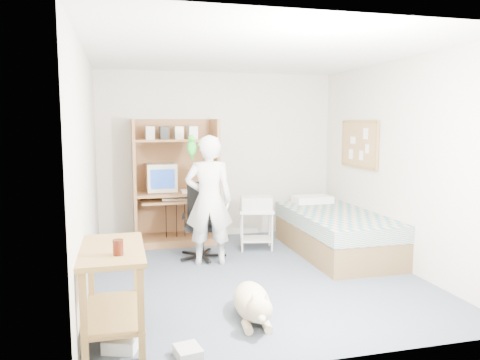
% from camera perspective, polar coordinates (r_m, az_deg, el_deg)
% --- Properties ---
extents(floor, '(4.00, 4.00, 0.00)m').
position_cam_1_polar(floor, '(5.50, 1.81, -11.53)').
color(floor, '#444F5C').
rests_on(floor, ground).
extents(wall_back, '(3.60, 0.02, 2.50)m').
position_cam_1_polar(wall_back, '(7.17, -2.62, 3.02)').
color(wall_back, beige).
rests_on(wall_back, floor).
extents(wall_right, '(0.02, 4.00, 2.50)m').
position_cam_1_polar(wall_right, '(6.00, 18.62, 1.87)').
color(wall_right, beige).
rests_on(wall_right, floor).
extents(wall_left, '(0.02, 4.00, 2.50)m').
position_cam_1_polar(wall_left, '(5.04, -18.18, 0.97)').
color(wall_left, beige).
rests_on(wall_left, floor).
extents(ceiling, '(3.60, 4.00, 0.02)m').
position_cam_1_polar(ceiling, '(5.27, 1.92, 15.20)').
color(ceiling, white).
rests_on(ceiling, wall_back).
extents(computer_hutch, '(1.20, 0.63, 1.80)m').
position_cam_1_polar(computer_hutch, '(6.85, -7.89, -0.84)').
color(computer_hutch, brown).
rests_on(computer_hutch, floor).
extents(bed, '(1.02, 2.02, 0.66)m').
position_cam_1_polar(bed, '(6.43, 11.51, -6.26)').
color(bed, brown).
rests_on(bed, floor).
extents(side_desk, '(0.50, 1.00, 0.75)m').
position_cam_1_polar(side_desk, '(4.01, -15.22, -11.51)').
color(side_desk, brown).
rests_on(side_desk, floor).
extents(corkboard, '(0.04, 0.94, 0.66)m').
position_cam_1_polar(corkboard, '(6.74, 14.32, 4.25)').
color(corkboard, '#9D7246').
rests_on(corkboard, wall_right).
extents(office_chair, '(0.54, 0.54, 0.96)m').
position_cam_1_polar(office_chair, '(6.14, -4.68, -6.25)').
color(office_chair, black).
rests_on(office_chair, floor).
extents(person, '(0.64, 0.48, 1.60)m').
position_cam_1_polar(person, '(5.76, -3.82, -2.48)').
color(person, silver).
rests_on(person, floor).
extents(parrot, '(0.12, 0.21, 0.32)m').
position_cam_1_polar(parrot, '(5.67, -5.90, 4.09)').
color(parrot, '#138424').
rests_on(parrot, person).
extents(dog, '(0.39, 0.99, 0.37)m').
position_cam_1_polar(dog, '(4.30, 1.55, -14.67)').
color(dog, '#CEB28A').
rests_on(dog, floor).
extents(printer_cart, '(0.53, 0.46, 0.56)m').
position_cam_1_polar(printer_cart, '(6.51, 1.99, -5.23)').
color(printer_cart, silver).
rests_on(printer_cart, floor).
extents(printer, '(0.48, 0.40, 0.18)m').
position_cam_1_polar(printer, '(6.45, 2.00, -2.82)').
color(printer, beige).
rests_on(printer, printer_cart).
extents(crt_monitor, '(0.42, 0.45, 0.39)m').
position_cam_1_polar(crt_monitor, '(6.82, -9.58, 0.34)').
color(crt_monitor, beige).
rests_on(crt_monitor, computer_hutch).
extents(keyboard, '(0.47, 0.23, 0.03)m').
position_cam_1_polar(keyboard, '(6.72, -7.49, -2.29)').
color(keyboard, beige).
rests_on(keyboard, computer_hutch).
extents(pencil_cup, '(0.08, 0.08, 0.12)m').
position_cam_1_polar(pencil_cup, '(6.81, -5.15, -0.86)').
color(pencil_cup, yellow).
rests_on(pencil_cup, computer_hutch).
extents(drink_glass, '(0.08, 0.08, 0.12)m').
position_cam_1_polar(drink_glass, '(3.70, -14.64, -7.95)').
color(drink_glass, '#3E1309').
rests_on(drink_glass, side_desk).
extents(floor_box_a, '(0.30, 0.27, 0.10)m').
position_cam_1_polar(floor_box_a, '(3.93, -14.28, -18.81)').
color(floor_box_a, white).
rests_on(floor_box_a, floor).
extents(floor_box_b, '(0.22, 0.25, 0.08)m').
position_cam_1_polar(floor_box_b, '(3.75, -6.36, -20.14)').
color(floor_box_b, beige).
rests_on(floor_box_b, floor).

